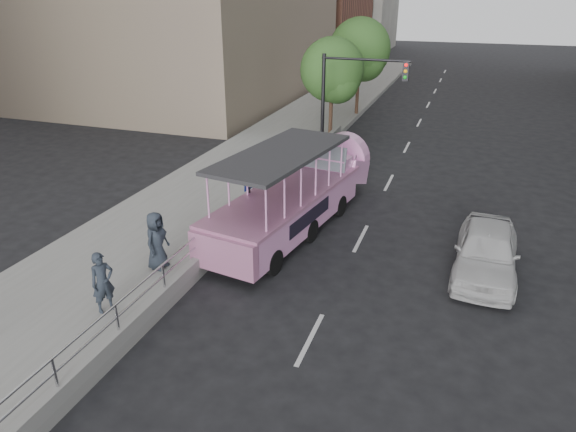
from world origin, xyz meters
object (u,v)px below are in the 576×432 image
car (486,251)px  traffic_signal (347,91)px  street_tree_far (361,52)px  parking_sign (250,192)px  street_tree_near (334,73)px  pedestrian_near (103,282)px  pedestrian_far (157,241)px  duck_boat (298,195)px

car → traffic_signal: bearing=127.3°
traffic_signal → street_tree_far: (-1.40, 9.43, 0.81)m
parking_sign → street_tree_far: street_tree_far is taller
street_tree_near → pedestrian_near: bearing=-93.0°
car → traffic_signal: 12.06m
street_tree_far → car: bearing=-66.8°
pedestrian_far → parking_sign: parking_sign is taller
car → pedestrian_far: pedestrian_far is taller
duck_boat → street_tree_far: street_tree_far is taller
street_tree_far → street_tree_near: bearing=-91.9°
pedestrian_far → traffic_signal: traffic_signal is taller
traffic_signal → street_tree_near: size_ratio=0.91×
pedestrian_far → street_tree_far: street_tree_far is taller
car → street_tree_far: 21.01m
duck_boat → street_tree_far: size_ratio=1.49×
car → pedestrian_near: (-9.33, -5.87, 0.37)m
parking_sign → pedestrian_far: bearing=-112.3°
pedestrian_far → duck_boat: bearing=-26.6°
pedestrian_near → duck_boat: bearing=7.1°
pedestrian_far → street_tree_near: size_ratio=0.31×
duck_boat → traffic_signal: size_ratio=1.85×
duck_boat → pedestrian_far: bearing=-119.1°
duck_boat → pedestrian_near: size_ratio=5.77×
duck_boat → pedestrian_near: (-2.83, -7.39, -0.02)m
duck_boat → pedestrian_near: duck_boat is taller
car → pedestrian_far: size_ratio=2.51×
traffic_signal → pedestrian_far: bearing=-100.9°
street_tree_near → street_tree_far: bearing=88.1°
street_tree_far → pedestrian_near: bearing=-92.7°
street_tree_far → parking_sign: bearing=-89.0°
duck_boat → street_tree_far: 17.87m
pedestrian_near → street_tree_near: (0.98, 18.91, 2.68)m
pedestrian_near → parking_sign: bearing=13.8°
pedestrian_near → street_tree_near: 19.13m
pedestrian_far → street_tree_near: 16.73m
pedestrian_near → pedestrian_far: bearing=26.7°
pedestrian_far → traffic_signal: (2.53, 13.07, 2.30)m
pedestrian_near → street_tree_near: street_tree_near is taller
pedestrian_near → pedestrian_far: (0.05, 2.42, 0.06)m
street_tree_near → duck_boat: bearing=-80.9°
traffic_signal → street_tree_near: bearing=115.0°
duck_boat → street_tree_near: street_tree_near is taller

